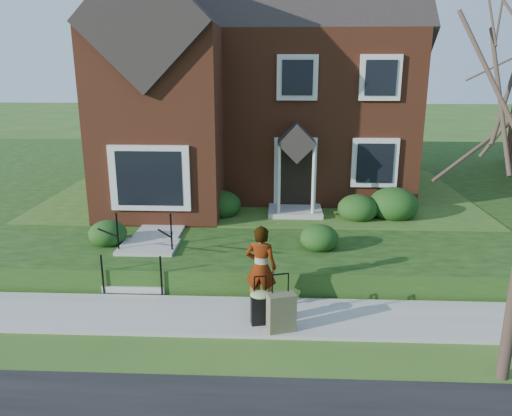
# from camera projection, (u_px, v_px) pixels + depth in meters

# --- Properties ---
(ground) EXTENTS (120.00, 120.00, 0.00)m
(ground) POSITION_uv_depth(u_px,v_px,m) (243.00, 318.00, 10.12)
(ground) COLOR #2D5119
(ground) RESTS_ON ground
(sidewalk) EXTENTS (60.00, 1.60, 0.08)m
(sidewalk) POSITION_uv_depth(u_px,v_px,m) (243.00, 316.00, 10.11)
(sidewalk) COLOR #9E9B93
(sidewalk) RESTS_ON ground
(terrace) EXTENTS (44.00, 20.00, 0.60)m
(terrace) POSITION_uv_depth(u_px,v_px,m) (359.00, 184.00, 20.34)
(terrace) COLOR #17340E
(terrace) RESTS_ON ground
(walkway) EXTENTS (1.20, 6.00, 0.06)m
(walkway) POSITION_uv_depth(u_px,v_px,m) (171.00, 216.00, 14.86)
(walkway) COLOR #9E9B93
(walkway) RESTS_ON terrace
(main_house) EXTENTS (10.40, 10.20, 9.40)m
(main_house) POSITION_uv_depth(u_px,v_px,m) (255.00, 56.00, 17.92)
(main_house) COLOR brown
(main_house) RESTS_ON terrace
(front_steps) EXTENTS (1.40, 2.02, 1.50)m
(front_steps) POSITION_uv_depth(u_px,v_px,m) (144.00, 260.00, 11.87)
(front_steps) COLOR #9E9B93
(front_steps) RESTS_ON ground
(foundation_shrubs) EXTENTS (9.60, 3.90, 1.02)m
(foundation_shrubs) POSITION_uv_depth(u_px,v_px,m) (258.00, 205.00, 14.38)
(foundation_shrubs) COLOR #133811
(foundation_shrubs) RESTS_ON terrace
(woman) EXTENTS (0.72, 0.55, 1.78)m
(woman) POSITION_uv_depth(u_px,v_px,m) (261.00, 268.00, 10.17)
(woman) COLOR #999999
(woman) RESTS_ON sidewalk
(suitcase_black) EXTENTS (0.47, 0.41, 0.98)m
(suitcase_black) POSITION_uv_depth(u_px,v_px,m) (261.00, 306.00, 9.65)
(suitcase_black) COLOR black
(suitcase_black) RESTS_ON sidewalk
(suitcase_olive) EXTENTS (0.58, 0.43, 1.13)m
(suitcase_olive) POSITION_uv_depth(u_px,v_px,m) (281.00, 312.00, 9.41)
(suitcase_olive) COLOR brown
(suitcase_olive) RESTS_ON sidewalk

